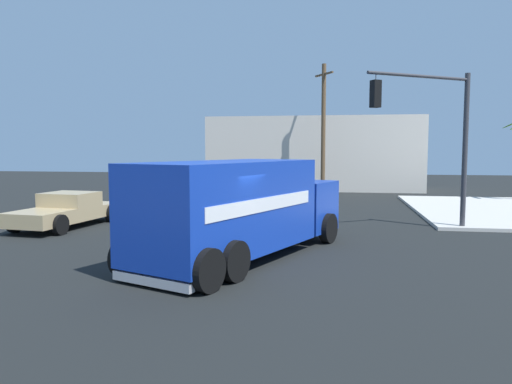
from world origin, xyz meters
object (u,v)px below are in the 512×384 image
(pickup_tan, at_px, (67,209))
(utility_pole, at_px, (323,128))
(delivery_truck, at_px, (242,207))
(traffic_light_primary, at_px, (435,125))

(pickup_tan, relative_size, utility_pole, 0.60)
(delivery_truck, distance_m, utility_pole, 20.84)
(utility_pole, bearing_deg, pickup_tan, -121.42)
(traffic_light_primary, distance_m, pickup_tan, 14.86)
(traffic_light_primary, height_order, pickup_tan, traffic_light_primary)
(pickup_tan, bearing_deg, traffic_light_primary, 4.46)
(traffic_light_primary, relative_size, utility_pole, 0.66)
(traffic_light_primary, bearing_deg, delivery_truck, -138.30)
(delivery_truck, height_order, utility_pole, utility_pole)
(delivery_truck, bearing_deg, pickup_tan, 151.14)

